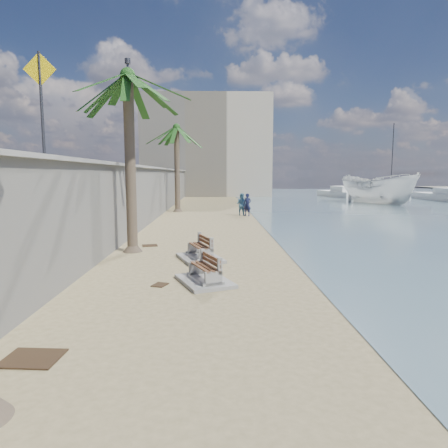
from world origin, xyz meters
name	(u,v)px	position (x,y,z in m)	size (l,w,h in m)	color
ground_plane	(254,318)	(0.00, 0.00, 0.00)	(140.00, 140.00, 0.00)	#99875E
seawall	(153,194)	(-5.20, 20.00, 1.75)	(0.45, 70.00, 3.50)	gray
wall_cap	(153,168)	(-5.20, 20.00, 3.55)	(0.80, 70.00, 0.12)	gray
end_building	(207,148)	(-2.00, 52.00, 7.00)	(18.00, 12.00, 14.00)	#B7AA93
bench_near	(205,271)	(-1.15, 2.86, 0.34)	(1.88, 2.21, 0.78)	gray
bench_far	(200,250)	(-1.40, 6.03, 0.36)	(1.94, 2.33, 0.83)	gray
palm_mid	(128,78)	(-4.20, 7.63, 6.83)	(5.00, 5.00, 7.82)	brown
palm_back	(177,129)	(-3.96, 24.93, 6.82)	(5.00, 5.00, 7.82)	brown
pedestrian_sign	(41,89)	(-5.00, 1.50, 5.15)	(0.78, 0.07, 2.40)	#2D2D33
streetlight	(129,103)	(-5.10, 12.00, 6.64)	(0.28, 0.28, 5.12)	#2D2D33
person_a	(247,203)	(1.58, 21.33, 0.97)	(0.70, 0.47, 1.94)	#131736
person_b	(242,203)	(1.19, 21.82, 0.93)	(0.90, 0.70, 1.87)	teal
boat_cruiser	(378,188)	(16.49, 33.51, 1.71)	(3.58, 3.68, 4.21)	silver
yacht_near	(446,198)	(26.43, 37.85, 0.35)	(11.13, 3.12, 1.50)	silver
yacht_far	(338,194)	(16.03, 45.80, 0.35)	(7.78, 2.18, 1.50)	silver
sailboat_west	(390,194)	(23.29, 45.84, 0.33)	(6.81, 4.35, 10.03)	silver
debris_a	(32,358)	(-3.99, -1.88, 0.01)	(0.94, 0.75, 0.03)	#382616
debris_c	(150,245)	(-3.72, 8.94, 0.01)	(0.65, 0.52, 0.03)	#382616
debris_d	(160,285)	(-2.43, 2.63, 0.01)	(0.45, 0.36, 0.03)	#382616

